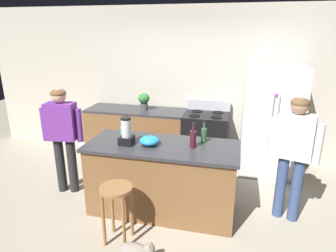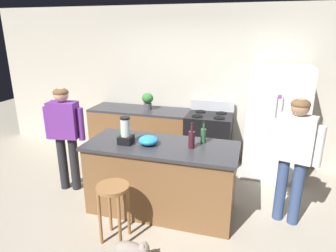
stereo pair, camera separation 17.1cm
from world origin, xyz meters
The scene contains 16 objects.
ground_plane centered at (0.00, 0.00, 0.00)m, with size 14.00×14.00×0.00m, color #B2A893.
back_wall centered at (0.00, 1.95, 1.35)m, with size 8.00×0.10×2.70m, color beige.
kitchen_island centered at (0.00, 0.00, 0.47)m, with size 1.90×0.81×0.93m.
back_counter_run centered at (-0.80, 1.55, 0.46)m, with size 2.00×0.64×0.93m.
refrigerator centered at (1.41, 1.50, 0.89)m, with size 0.90×0.73×1.78m.
stove_range centered at (0.37, 1.52, 0.47)m, with size 0.76×0.65×1.11m.
person_by_island_left centered at (-1.49, 0.15, 0.93)m, with size 0.60×0.28×1.54m.
person_by_sink_right centered at (1.56, 0.21, 0.95)m, with size 0.59×0.32×1.57m.
bar_stool centered at (-0.33, -0.71, 0.53)m, with size 0.36×0.36×0.68m.
cat centered at (-0.03, -0.96, 0.11)m, with size 0.52×0.18×0.26m.
potted_plant centered at (-0.74, 1.55, 1.10)m, with size 0.20×0.20×0.30m.
blender_appliance centered at (-0.44, -0.09, 1.07)m, with size 0.17×0.17×0.35m.
bottle_soda centered at (-0.55, 0.07, 1.02)m, with size 0.07×0.07×0.26m.
bottle_olive_oil centered at (0.49, 0.21, 1.03)m, with size 0.07×0.07×0.28m.
bottle_wine centered at (0.38, 0.00, 1.04)m, with size 0.08×0.08×0.32m.
mixing_bowl centered at (-0.15, -0.05, 0.98)m, with size 0.25×0.25×0.11m, color #268CD8.
Camera 2 is at (1.05, -3.27, 2.29)m, focal length 31.72 mm.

